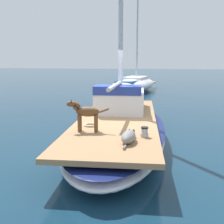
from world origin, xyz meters
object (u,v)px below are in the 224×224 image
(dog_grey, at_px, (129,137))
(moored_boat_far_astern, at_px, (134,84))
(dog_brown, at_px, (86,113))
(coiled_rope, at_px, (91,125))
(sailboat_main, at_px, (118,129))
(deck_winch, at_px, (145,132))

(dog_grey, xyz_separation_m, moored_boat_far_astern, (-1.02, 14.39, -0.25))
(dog_brown, xyz_separation_m, coiled_rope, (-0.02, 0.52, -0.40))
(sailboat_main, bearing_deg, deck_winch, -65.90)
(dog_brown, xyz_separation_m, moored_boat_far_astern, (-0.01, 13.74, -0.57))
(dog_grey, distance_m, moored_boat_far_astern, 14.43)
(dog_grey, height_order, dog_brown, dog_brown)
(sailboat_main, xyz_separation_m, dog_brown, (-0.50, -1.54, 0.75))
(dog_brown, bearing_deg, deck_winch, -10.84)
(dog_grey, xyz_separation_m, deck_winch, (0.29, 0.40, -0.01))
(deck_winch, height_order, coiled_rope, deck_winch)
(sailboat_main, xyz_separation_m, coiled_rope, (-0.52, -1.02, 0.35))
(coiled_rope, bearing_deg, moored_boat_far_astern, 89.98)
(sailboat_main, height_order, deck_winch, deck_winch)
(moored_boat_far_astern, bearing_deg, dog_grey, -85.93)
(dog_brown, distance_m, coiled_rope, 0.66)
(coiled_rope, bearing_deg, dog_grey, -48.59)
(deck_winch, xyz_separation_m, coiled_rope, (-1.32, 0.77, -0.08))
(dog_brown, relative_size, moored_boat_far_astern, 0.11)
(sailboat_main, distance_m, coiled_rope, 1.19)
(dog_brown, relative_size, deck_winch, 4.47)
(coiled_rope, relative_size, moored_boat_far_astern, 0.04)
(sailboat_main, distance_m, dog_brown, 1.78)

